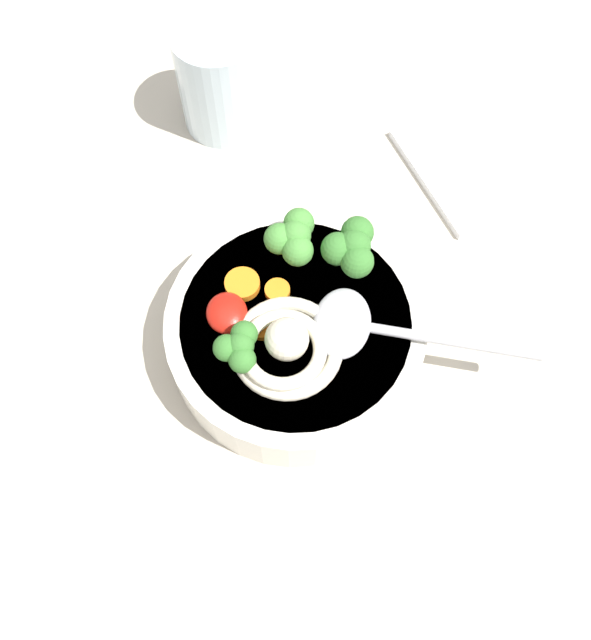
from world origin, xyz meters
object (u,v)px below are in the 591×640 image
at_px(soup_bowl, 296,334).
at_px(drinking_glass, 220,79).
at_px(soup_spoon, 360,326).
at_px(noodle_pile, 286,346).
at_px(folded_napkin, 479,162).

relative_size(soup_bowl, drinking_glass, 1.97).
distance_m(soup_bowl, soup_spoon, 0.06).
distance_m(soup_bowl, noodle_pile, 0.05).
xyz_separation_m(noodle_pile, folded_napkin, (-0.19, 0.21, -0.06)).
xyz_separation_m(soup_bowl, folded_napkin, (-0.16, 0.20, -0.02)).
bearing_deg(noodle_pile, soup_spoon, 99.17).
bearing_deg(drinking_glass, soup_spoon, 16.31).
distance_m(drinking_glass, folded_napkin, 0.26).
relative_size(soup_spoon, folded_napkin, 1.30).
bearing_deg(soup_spoon, folded_napkin, 68.02).
xyz_separation_m(noodle_pile, drinking_glass, (-0.28, -0.02, -0.01)).
height_order(soup_spoon, drinking_glass, drinking_glass).
xyz_separation_m(soup_bowl, noodle_pile, (0.03, -0.01, 0.04)).
bearing_deg(noodle_pile, drinking_glass, -175.54).
bearing_deg(soup_bowl, folded_napkin, 129.10).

